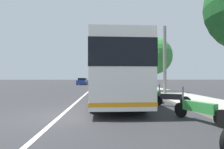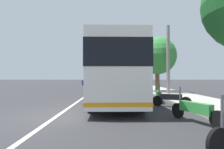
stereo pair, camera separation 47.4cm
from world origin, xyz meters
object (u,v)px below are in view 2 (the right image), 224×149
Objects in this scene: motorcycle_angled at (195,110)px; car_far_distant at (114,83)px; roadside_tree_mid_block at (157,56)px; car_oncoming at (88,82)px; utility_pole at (168,60)px; motorcycle_far_end at (158,95)px; coach_bus at (114,71)px; motorcycle_by_tree at (171,99)px; car_ahead_same_lane at (112,82)px.

car_far_distant is (20.62, 2.64, 0.26)m from motorcycle_angled.
car_far_distant is 9.67m from roadside_tree_mid_block.
car_oncoming is 0.72× the size of roadside_tree_mid_block.
utility_pole is (10.07, -2.17, 2.71)m from motorcycle_angled.
motorcycle_far_end is 8.26m from roadside_tree_mid_block.
car_oncoming reaches higher than motorcycle_far_end.
motorcycle_far_end is 0.48× the size of car_oncoming.
coach_bus is 8.94m from roadside_tree_mid_block.
car_far_distant is 0.73× the size of utility_pole.
coach_bus is 5.18× the size of motorcycle_by_tree.
car_oncoming is (32.46, 8.20, 0.22)m from motorcycle_angled.
car_far_distant is 13.08m from car_oncoming.
car_far_distant is 0.79× the size of roadside_tree_mid_block.
utility_pole is at bearing -172.19° from roadside_tree_mid_block.
motorcycle_angled is 10.65m from utility_pole.
roadside_tree_mid_block is (9.15, -1.53, 3.43)m from motorcycle_by_tree.
car_ahead_same_lane is at bearing -0.73° from coach_bus.
motorcycle_by_tree is at bearing 164.04° from utility_pole.
coach_bus is 4.91× the size of motorcycle_far_end.
roadside_tree_mid_block is at bearing -33.53° from coach_bus.
motorcycle_by_tree is 1.85m from motorcycle_far_end.
coach_bus is 2.37× the size of car_oncoming.
utility_pole reaches higher than motorcycle_far_end.
motorcycle_angled is at bearing 106.16° from motorcycle_by_tree.
motorcycle_far_end is 28.37m from car_oncoming.
coach_bus is 7.05m from utility_pole.
coach_bus reaches higher than motorcycle_far_end.
roadside_tree_mid_block is at bearing -6.37° from motorcycle_far_end.
roadside_tree_mid_block is (-16.50, -4.95, 3.13)m from car_ahead_same_lane.
utility_pole is (-19.07, -5.30, 2.43)m from car_ahead_same_lane.
car_far_distant is (15.30, 2.70, 0.27)m from motorcycle_far_end.
utility_pole is at bearing -85.09° from motorcycle_by_tree.
coach_bus is 15.45m from car_far_distant.
motorcycle_far_end is at bearing 156.04° from utility_pole.
coach_bus is 1.59× the size of utility_pole.
car_ahead_same_lane is at bearing -61.54° from motorcycle_by_tree.
car_oncoming is at bearing 24.04° from motorcycle_far_end.
roadside_tree_mid_block is at bearing 30.12° from car_oncoming.
utility_pole is (-2.57, -0.35, -0.70)m from roadside_tree_mid_block.
motorcycle_far_end is 0.32× the size of utility_pole.
car_ahead_same_lane reaches higher than motorcycle_angled.
car_far_distant is (17.13, 2.92, 0.28)m from motorcycle_by_tree.
coach_bus is 23.95m from car_ahead_same_lane.
coach_bus is at bearing 134.08° from utility_pole.
motorcycle_angled reaches higher than motorcycle_by_tree.
coach_bus is 4.68× the size of motorcycle_angled.
motorcycle_angled is at bearing 171.82° from roadside_tree_mid_block.
motorcycle_angled is 0.37× the size of roadside_tree_mid_block.
coach_bus is at bearing 178.79° from car_ahead_same_lane.
motorcycle_by_tree is (-1.74, -3.12, -1.59)m from coach_bus.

